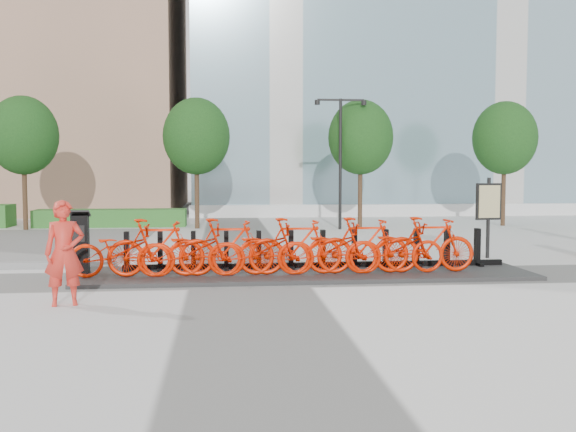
{
  "coord_description": "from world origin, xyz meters",
  "views": [
    {
      "loc": [
        -0.53,
        -13.3,
        2.24
      ],
      "look_at": [
        1.0,
        1.5,
        1.2
      ],
      "focal_mm": 40.0,
      "sensor_mm": 36.0,
      "label": 1
    }
  ],
  "objects": [
    {
      "name": "dock_rail_posts",
      "position": [
        1.36,
        0.77,
        0.51
      ],
      "size": [
        8.02,
        0.5,
        0.85
      ],
      "primitive_type": null,
      "color": "black",
      "rests_on": "dock_pad"
    },
    {
      "name": "worker_red",
      "position": [
        -3.15,
        -2.37,
        0.88
      ],
      "size": [
        0.73,
        0.57,
        1.76
      ],
      "primitive_type": "imported",
      "rotation": [
        0.0,
        0.0,
        0.25
      ],
      "color": "red",
      "rests_on": "ground"
    },
    {
      "name": "glass_building",
      "position": [
        14.0,
        26.0,
        12.0
      ],
      "size": [
        32.0,
        16.0,
        24.0
      ],
      "primitive_type": "cube",
      "color": "teal",
      "rests_on": "ground"
    },
    {
      "name": "bike_1",
      "position": [
        -1.88,
        -0.05,
        0.68
      ],
      "size": [
        1.98,
        0.56,
        1.19
      ],
      "primitive_type": "imported",
      "rotation": [
        0.0,
        0.0,
        1.57
      ],
      "color": "red",
      "rests_on": "dock_pad"
    },
    {
      "name": "bike_0",
      "position": [
        -2.6,
        -0.05,
        0.62
      ],
      "size": [
        2.04,
        0.71,
        1.07
      ],
      "primitive_type": "imported",
      "rotation": [
        0.0,
        0.0,
        1.57
      ],
      "color": "red",
      "rests_on": "dock_pad"
    },
    {
      "name": "tree_3",
      "position": [
        11.0,
        12.0,
        3.59
      ],
      "size": [
        2.6,
        2.6,
        5.1
      ],
      "color": "brown",
      "rests_on": "ground"
    },
    {
      "name": "streetlamp",
      "position": [
        4.0,
        11.0,
        3.13
      ],
      "size": [
        2.0,
        0.2,
        5.0
      ],
      "color": "black",
      "rests_on": "ground"
    },
    {
      "name": "hedge_b",
      "position": [
        -5.0,
        13.2,
        0.35
      ],
      "size": [
        6.0,
        1.2,
        0.7
      ],
      "primitive_type": "cube",
      "color": "#246C27",
      "rests_on": "ground"
    },
    {
      "name": "bike_4",
      "position": [
        0.28,
        -0.05,
        0.62
      ],
      "size": [
        2.04,
        0.71,
        1.07
      ],
      "primitive_type": "imported",
      "rotation": [
        0.0,
        0.0,
        1.57
      ],
      "color": "red",
      "rests_on": "dock_pad"
    },
    {
      "name": "ground",
      "position": [
        0.0,
        0.0,
        0.0
      ],
      "size": [
        120.0,
        120.0,
        0.0
      ],
      "primitive_type": "plane",
      "color": "silver"
    },
    {
      "name": "tree_1",
      "position": [
        -1.5,
        12.0,
        3.59
      ],
      "size": [
        2.6,
        2.6,
        5.1
      ],
      "color": "brown",
      "rests_on": "ground"
    },
    {
      "name": "bike_3",
      "position": [
        -0.44,
        -0.05,
        0.68
      ],
      "size": [
        1.98,
        0.56,
        1.19
      ],
      "primitive_type": "imported",
      "rotation": [
        0.0,
        0.0,
        1.57
      ],
      "color": "red",
      "rests_on": "dock_pad"
    },
    {
      "name": "bike_5",
      "position": [
        1.0,
        -0.05,
        0.68
      ],
      "size": [
        1.98,
        0.56,
        1.19
      ],
      "primitive_type": "imported",
      "rotation": [
        0.0,
        0.0,
        1.57
      ],
      "color": "red",
      "rests_on": "dock_pad"
    },
    {
      "name": "tree_0",
      "position": [
        -8.0,
        12.0,
        3.59
      ],
      "size": [
        2.6,
        2.6,
        5.1
      ],
      "color": "brown",
      "rests_on": "ground"
    },
    {
      "name": "tree_2",
      "position": [
        5.0,
        12.0,
        3.59
      ],
      "size": [
        2.6,
        2.6,
        5.1
      ],
      "color": "brown",
      "rests_on": "ground"
    },
    {
      "name": "bike_9",
      "position": [
        3.88,
        -0.05,
        0.68
      ],
      "size": [
        1.98,
        0.56,
        1.19
      ],
      "primitive_type": "imported",
      "rotation": [
        0.0,
        0.0,
        1.57
      ],
      "color": "red",
      "rests_on": "dock_pad"
    },
    {
      "name": "map_sign",
      "position": [
        6.3,
        2.53,
        1.38
      ],
      "size": [
        0.69,
        0.19,
        2.08
      ],
      "rotation": [
        0.0,
        0.0,
        0.12
      ],
      "color": "black",
      "rests_on": "ground"
    },
    {
      "name": "bike_8",
      "position": [
        3.16,
        -0.05,
        0.62
      ],
      "size": [
        2.04,
        0.71,
        1.07
      ],
      "primitive_type": "imported",
      "rotation": [
        0.0,
        0.0,
        1.57
      ],
      "color": "red",
      "rests_on": "dock_pad"
    },
    {
      "name": "bike_6",
      "position": [
        1.72,
        -0.05,
        0.62
      ],
      "size": [
        2.04,
        0.71,
        1.07
      ],
      "primitive_type": "imported",
      "rotation": [
        0.0,
        0.0,
        1.57
      ],
      "color": "red",
      "rests_on": "dock_pad"
    },
    {
      "name": "bike_7",
      "position": [
        2.44,
        -0.05,
        0.68
      ],
      "size": [
        1.98,
        0.56,
        1.19
      ],
      "primitive_type": "imported",
      "rotation": [
        0.0,
        0.0,
        1.57
      ],
      "color": "red",
      "rests_on": "dock_pad"
    },
    {
      "name": "kiosk",
      "position": [
        -3.51,
        0.54,
        0.73
      ],
      "size": [
        0.44,
        0.37,
        1.35
      ],
      "rotation": [
        0.0,
        0.0,
        0.06
      ],
      "color": "black",
      "rests_on": "dock_pad"
    },
    {
      "name": "dock_pad",
      "position": [
        1.3,
        0.3,
        0.04
      ],
      "size": [
        9.6,
        2.4,
        0.08
      ],
      "primitive_type": "cube",
      "color": "#2D2D2D",
      "rests_on": "ground"
    },
    {
      "name": "bike_2",
      "position": [
        -1.16,
        -0.05,
        0.62
      ],
      "size": [
        2.04,
        0.71,
        1.07
      ],
      "primitive_type": "imported",
      "rotation": [
        0.0,
        0.0,
        1.57
      ],
      "color": "red",
      "rests_on": "dock_pad"
    }
  ]
}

